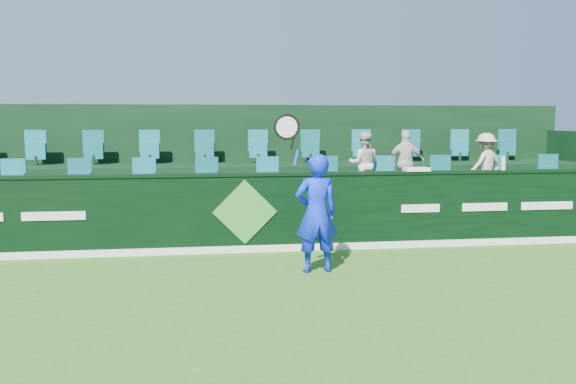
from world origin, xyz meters
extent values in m
plane|color=#326D1A|center=(0.00, 0.00, 0.00)|extent=(60.00, 60.00, 0.00)
cube|color=black|center=(0.00, 4.00, 0.65)|extent=(16.00, 0.20, 1.30)
cube|color=black|center=(0.00, 4.00, 1.32)|extent=(16.00, 0.24, 0.05)
cube|color=white|center=(0.00, 3.89, 0.06)|extent=(16.00, 0.02, 0.12)
cube|color=#3B8932|center=(0.00, 3.88, 0.70)|extent=(1.10, 0.02, 1.10)
cube|color=white|center=(-3.10, 3.89, 0.70)|extent=(1.00, 0.01, 0.14)
cube|color=white|center=(3.10, 3.89, 0.70)|extent=(0.70, 0.01, 0.14)
cube|color=white|center=(4.30, 3.89, 0.70)|extent=(0.85, 0.01, 0.14)
cube|color=white|center=(5.50, 3.89, 0.70)|extent=(1.00, 0.01, 0.14)
cube|color=black|center=(0.00, 5.10, 0.40)|extent=(16.00, 2.00, 0.80)
cube|color=black|center=(0.00, 7.00, 0.65)|extent=(16.00, 1.80, 1.30)
cube|color=black|center=(0.00, 8.00, 1.30)|extent=(16.00, 0.20, 2.60)
cube|color=#177585|center=(0.00, 5.50, 1.10)|extent=(13.50, 0.50, 0.60)
cube|color=#177585|center=(0.00, 7.30, 1.60)|extent=(13.50, 0.50, 0.60)
imported|color=#0E26EE|center=(0.93, 2.36, 0.88)|extent=(0.67, 0.47, 1.76)
cylinder|color=#143FBF|center=(0.61, 2.26, 1.71)|extent=(0.10, 0.04, 0.22)
cylinder|color=black|center=(0.55, 2.26, 1.91)|extent=(0.08, 0.03, 0.20)
torus|color=black|center=(0.47, 2.26, 2.15)|extent=(0.46, 0.04, 0.46)
cylinder|color=silver|center=(0.47, 2.26, 2.15)|extent=(0.38, 0.01, 0.38)
imported|color=beige|center=(2.40, 5.12, 1.41)|extent=(0.68, 0.58, 1.22)
imported|color=silver|center=(3.24, 5.12, 1.43)|extent=(0.77, 0.40, 1.25)
imported|color=beige|center=(4.88, 5.12, 1.40)|extent=(0.88, 0.71, 1.19)
cube|color=silver|center=(3.05, 4.00, 1.38)|extent=(0.43, 0.28, 0.06)
cylinder|color=silver|center=(4.68, 4.00, 1.48)|extent=(0.08, 0.08, 0.25)
camera|label=1|loc=(-0.87, -6.82, 2.23)|focal=40.00mm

